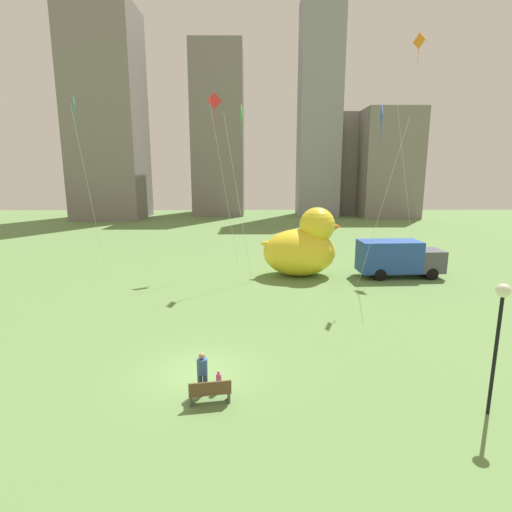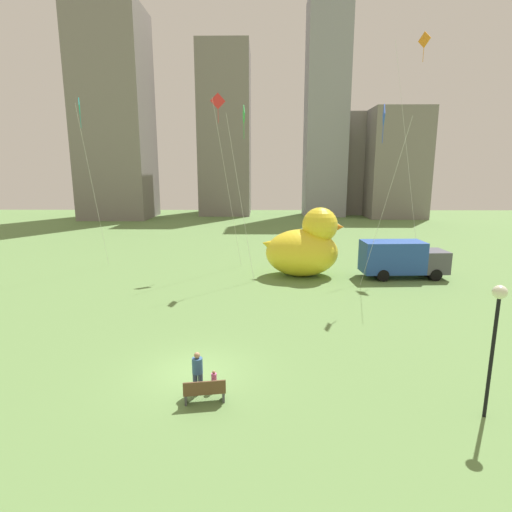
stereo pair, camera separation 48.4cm
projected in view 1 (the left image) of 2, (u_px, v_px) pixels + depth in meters
ground_plane at (199, 373)px, 16.66m from camera, size 140.00×140.00×0.00m
park_bench at (210, 392)px, 14.40m from camera, size 1.55×0.68×0.90m
person_adult at (202, 371)px, 15.01m from camera, size 0.39×0.39×1.60m
person_child at (219, 380)px, 15.19m from camera, size 0.20×0.20×0.83m
giant_inflatable_duck at (302, 247)px, 31.77m from camera, size 6.47×4.15×5.36m
lamppost at (500, 318)px, 13.20m from camera, size 0.45×0.45×4.59m
box_truck at (398, 259)px, 31.46m from camera, size 6.51×2.65×2.85m
city_skyline at (224, 130)px, 71.58m from camera, size 58.45×18.84×36.47m
kite_teal at (76, 114)px, 32.36m from camera, size 1.59×1.93×13.82m
kite_red at (215, 110)px, 33.00m from camera, size 2.44×2.06×14.27m
kite_green at (241, 122)px, 29.11m from camera, size 1.99×1.86×12.70m
kite_orange at (417, 56)px, 33.80m from camera, size 2.78×3.02×19.26m
kite_blue at (382, 124)px, 25.59m from camera, size 2.37×2.58×12.14m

